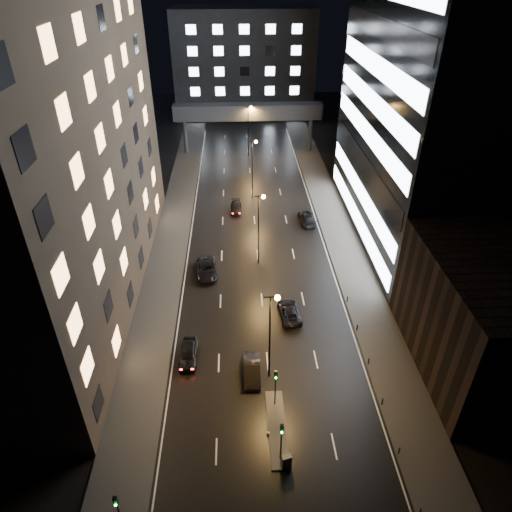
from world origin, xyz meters
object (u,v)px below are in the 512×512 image
Objects in this scene: car_away_b at (252,370)px; car_away_c at (206,269)px; car_away_d at (236,208)px; car_away_a at (188,353)px; car_toward_a at (289,312)px; utility_cabinet at (286,461)px; car_toward_b at (307,218)px.

car_away_c is (-5.24, 17.44, 0.01)m from car_away_b.
car_away_a is at bearing -98.96° from car_away_d.
car_away_b is at bearing -87.80° from car_away_d.
car_away_b is at bearing 56.17° from car_toward_a.
car_away_b is (6.45, -2.48, -0.02)m from car_away_a.
car_away_a reaches higher than utility_cabinet.
car_away_a is at bearing 23.39° from car_toward_a.
utility_cabinet is (-2.28, -18.49, 0.16)m from car_toward_a.
car_toward_a is 3.52× the size of utility_cabinet.
car_toward_a reaches higher than car_away_d.
car_away_c is 1.05× the size of car_toward_b.
car_away_c reaches higher than car_away_d.
car_toward_b is at bearing 61.05° from car_away_a.
car_away_b is 1.04× the size of car_away_d.
car_away_c is at bearing -47.32° from car_toward_a.
car_toward_a is (9.88, -8.88, -0.09)m from car_away_c.
car_away_b is at bearing 88.72° from utility_cabinet.
car_away_a is 15.21m from utility_cabinet.
car_away_a is 15.01m from car_away_c.
utility_cabinet is at bearing -53.62° from car_away_a.
car_away_d is 26.97m from car_toward_a.
car_away_c is 20.04m from car_toward_b.
car_away_a is 12.65m from car_toward_a.
car_away_a reaches higher than car_away_c.
car_toward_a is at bearing 68.31° from utility_cabinet.
car_toward_a is at bearing 29.74° from car_away_a.
car_away_c is 28.40m from utility_cabinet.
car_toward_a is 18.63m from utility_cabinet.
car_away_c is at bearing 107.50° from car_away_b.
car_away_a is at bearing 55.73° from car_toward_b.
car_away_c reaches higher than car_away_b.
utility_cabinet is at bearing -75.83° from car_away_b.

